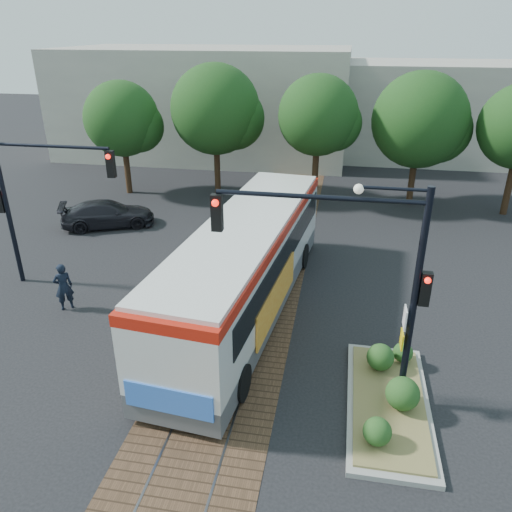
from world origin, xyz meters
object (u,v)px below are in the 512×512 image
(signal_pole_main, at_px, (367,265))
(officer, at_px, (63,287))
(city_bus, at_px, (247,262))
(signal_pole_left, at_px, (30,191))
(traffic_island, at_px, (390,395))
(parked_car, at_px, (108,214))

(signal_pole_main, height_order, officer, signal_pole_main)
(city_bus, relative_size, signal_pole_left, 2.19)
(signal_pole_main, height_order, signal_pole_left, signal_pole_main)
(signal_pole_main, distance_m, signal_pole_left, 13.14)
(city_bus, xyz_separation_m, signal_pole_left, (-8.36, 0.59, 1.94))
(traffic_island, xyz_separation_m, signal_pole_left, (-13.19, 4.89, 3.54))
(officer, relative_size, parked_car, 0.39)
(city_bus, relative_size, signal_pole_main, 2.19)
(traffic_island, bearing_deg, signal_pole_left, 159.64)
(city_bus, distance_m, officer, 6.73)
(city_bus, distance_m, signal_pole_left, 8.60)
(traffic_island, bearing_deg, officer, 164.46)
(traffic_island, relative_size, signal_pole_main, 0.87)
(signal_pole_left, bearing_deg, traffic_island, -20.36)
(officer, bearing_deg, parked_car, -114.21)
(city_bus, distance_m, traffic_island, 6.66)
(signal_pole_main, xyz_separation_m, signal_pole_left, (-12.23, 4.80, -0.29))
(signal_pole_left, height_order, parked_car, signal_pole_left)
(officer, bearing_deg, city_bus, 150.73)
(signal_pole_left, relative_size, officer, 3.31)
(signal_pole_main, relative_size, signal_pole_left, 1.00)
(city_bus, height_order, signal_pole_left, signal_pole_left)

